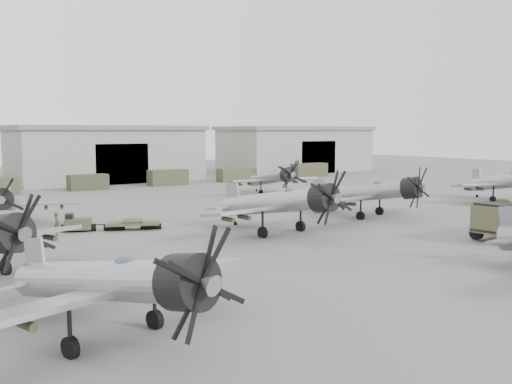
% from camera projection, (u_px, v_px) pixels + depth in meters
% --- Properties ---
extents(ground, '(220.00, 220.00, 0.00)m').
position_uv_depth(ground, '(422.00, 246.00, 39.23)').
color(ground, '#5F605D').
rests_on(ground, ground).
extents(hangar_center, '(29.00, 14.80, 8.70)m').
position_uv_depth(hangar_center, '(106.00, 153.00, 89.54)').
color(hangar_center, '#9B9B91').
rests_on(hangar_center, ground).
extents(hangar_right, '(29.00, 14.80, 8.70)m').
position_uv_depth(hangar_right, '(296.00, 149.00, 110.93)').
color(hangar_right, '#9B9B91').
rests_on(hangar_right, ground).
extents(support_truck_3, '(5.14, 2.20, 2.07)m').
position_uv_depth(support_truck_3, '(88.00, 182.00, 76.22)').
color(support_truck_3, '#393C27').
rests_on(support_truck_3, ground).
extents(support_truck_4, '(5.72, 2.20, 2.26)m').
position_uv_depth(support_truck_4, '(168.00, 177.00, 82.82)').
color(support_truck_4, '#41422B').
rests_on(support_truck_4, ground).
extents(support_truck_5, '(5.80, 2.20, 2.06)m').
position_uv_depth(support_truck_5, '(235.00, 175.00, 89.38)').
color(support_truck_5, '#44482F').
rests_on(support_truck_5, ground).
extents(support_truck_6, '(6.64, 2.20, 2.33)m').
position_uv_depth(support_truck_6, '(309.00, 170.00, 97.83)').
color(support_truck_6, '#42422B').
rests_on(support_truck_6, ground).
extents(aircraft_near_0, '(12.74, 11.47, 5.08)m').
position_uv_depth(aircraft_near_0, '(116.00, 283.00, 21.08)').
color(aircraft_near_0, '#9A9DA3').
rests_on(aircraft_near_0, ground).
extents(aircraft_mid_1, '(13.63, 12.27, 5.41)m').
position_uv_depth(aircraft_mid_1, '(284.00, 203.00, 43.34)').
color(aircraft_mid_1, '#9A9DA3').
rests_on(aircraft_mid_1, ground).
extents(aircraft_mid_2, '(12.54, 11.29, 5.02)m').
position_uv_depth(aircraft_mid_2, '(372.00, 193.00, 52.00)').
color(aircraft_mid_2, gray).
rests_on(aircraft_mid_2, ground).
extents(aircraft_mid_3, '(13.01, 11.73, 5.23)m').
position_uv_depth(aircraft_mid_3, '(510.00, 181.00, 62.38)').
color(aircraft_mid_3, '#97999F').
rests_on(aircraft_mid_3, ground).
extents(aircraft_far_0, '(11.47, 10.32, 4.57)m').
position_uv_depth(aircraft_far_0, '(6.00, 202.00, 46.93)').
color(aircraft_far_0, '#979A9F').
rests_on(aircraft_far_0, ground).
extents(aircraft_far_1, '(11.92, 10.73, 4.73)m').
position_uv_depth(aircraft_far_1, '(274.00, 178.00, 70.21)').
color(aircraft_far_1, gray).
rests_on(aircraft_far_1, ground).
extents(fuel_tanker, '(8.03, 4.20, 3.01)m').
position_uv_depth(fuel_tanker, '(512.00, 215.00, 42.11)').
color(fuel_tanker, '#484A30').
rests_on(fuel_tanker, ground).
extents(tug_trailer, '(7.21, 4.22, 1.47)m').
position_uv_depth(tug_trailer, '(99.00, 224.00, 45.15)').
color(tug_trailer, '#46432E').
rests_on(tug_trailer, ground).
extents(ground_crew, '(0.53, 0.71, 1.79)m').
position_uv_depth(ground_crew, '(57.00, 224.00, 43.15)').
color(ground_crew, '#3A412B').
rests_on(ground_crew, ground).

